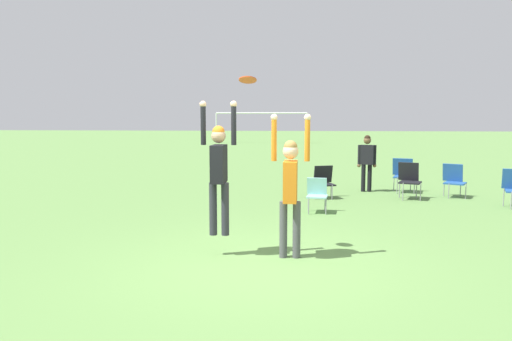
% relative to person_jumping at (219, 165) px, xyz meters
% --- Properties ---
extents(ground_plane, '(120.00, 120.00, 0.00)m').
position_rel_person_jumping_xyz_m(ground_plane, '(0.65, -0.40, -1.41)').
color(ground_plane, '#608C47').
extents(person_jumping, '(0.57, 0.42, 2.06)m').
position_rel_person_jumping_xyz_m(person_jumping, '(0.00, 0.00, 0.00)').
color(person_jumping, '#2D2D38').
rests_on(person_jumping, ground_plane).
extents(person_defending, '(0.60, 0.45, 2.19)m').
position_rel_person_jumping_xyz_m(person_defending, '(1.09, -0.03, -0.24)').
color(person_defending, '#4C4C51').
rests_on(person_defending, ground_plane).
extents(frisbee, '(0.28, 0.27, 0.10)m').
position_rel_person_jumping_xyz_m(frisbee, '(0.43, 0.18, 1.29)').
color(frisbee, '#E04C23').
extents(camping_chair_0, '(0.67, 0.72, 0.94)m').
position_rel_person_jumping_xyz_m(camping_chair_0, '(4.08, 5.61, -0.86)').
color(camping_chair_0, gray).
rests_on(camping_chair_0, ground_plane).
extents(camping_chair_1, '(0.68, 0.75, 0.87)m').
position_rel_person_jumping_xyz_m(camping_chair_1, '(5.33, 6.01, -0.92)').
color(camping_chair_1, gray).
rests_on(camping_chair_1, ground_plane).
extents(camping_chair_2, '(0.65, 0.70, 0.84)m').
position_rel_person_jumping_xyz_m(camping_chair_2, '(1.87, 5.58, -0.94)').
color(camping_chair_2, gray).
rests_on(camping_chair_2, ground_plane).
extents(camping_chair_3, '(0.49, 0.53, 0.77)m').
position_rel_person_jumping_xyz_m(camping_chair_3, '(1.63, 3.60, -0.96)').
color(camping_chair_3, gray).
rests_on(camping_chair_3, ground_plane).
extents(camping_chair_4, '(0.69, 0.74, 0.94)m').
position_rel_person_jumping_xyz_m(camping_chair_4, '(4.17, 6.77, -0.86)').
color(camping_chair_4, gray).
rests_on(camping_chair_4, ground_plane).
extents(person_spectator_near, '(0.54, 0.33, 1.60)m').
position_rel_person_jumping_xyz_m(person_spectator_near, '(3.14, 6.75, -0.46)').
color(person_spectator_near, black).
rests_on(person_spectator_near, ground_plane).
extents(soccer_goal, '(7.10, 0.10, 2.35)m').
position_rel_person_jumping_xyz_m(soccer_goal, '(-1.64, 30.89, 0.43)').
color(soccer_goal, white).
rests_on(soccer_goal, ground_plane).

